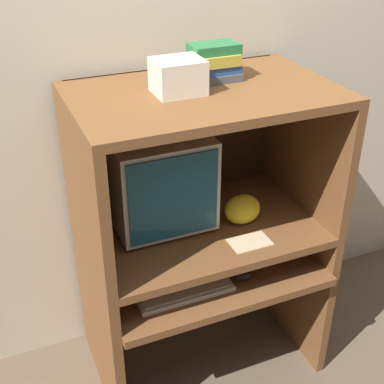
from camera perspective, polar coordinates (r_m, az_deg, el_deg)
name	(u,v)px	position (r m, az deg, el deg)	size (l,w,h in m)	color
wall_back	(168,83)	(2.42, -2.58, 11.54)	(6.00, 0.06, 2.60)	beige
desk_base	(206,302)	(2.53, 1.50, -11.68)	(1.02, 0.69, 0.60)	brown
desk_monitor_shelf	(202,232)	(2.35, 1.11, -4.28)	(1.02, 0.66, 0.18)	brown
hutch_upper	(200,135)	(2.16, 0.83, 6.12)	(1.02, 0.66, 0.61)	brown
crt_monitor	(157,178)	(2.24, -3.72, 1.55)	(0.41, 0.39, 0.41)	beige
keyboard	(184,290)	(2.23, -0.88, -10.46)	(0.41, 0.15, 0.03)	beige
mouse	(244,275)	(2.31, 5.53, -8.82)	(0.07, 0.05, 0.03)	#28282B
snack_bag	(242,209)	(2.31, 5.40, -1.85)	(0.16, 0.12, 0.13)	gold
book_stack	(215,62)	(2.15, 2.49, 13.66)	(0.19, 0.14, 0.14)	#4C4C51
paper_card	(250,242)	(2.22, 6.19, -5.34)	(0.17, 0.11, 0.00)	#CCB28C
storage_box	(178,76)	(2.00, -1.50, 12.23)	(0.18, 0.15, 0.13)	beige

